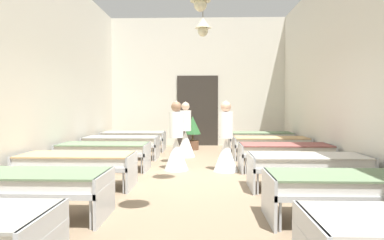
{
  "coord_description": "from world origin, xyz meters",
  "views": [
    {
      "loc": [
        0.21,
        -6.56,
        1.39
      ],
      "look_at": [
        0.0,
        -0.3,
        1.12
      ],
      "focal_mm": 32.69,
      "sensor_mm": 36.0,
      "label": 1
    }
  ],
  "objects_px": {
    "bed_left_row_5": "(134,136)",
    "nurse_near_aisle": "(185,137)",
    "bed_left_row_3": "(104,150)",
    "nurse_far_aisle": "(176,145)",
    "bed_right_row_5": "(260,137)",
    "bed_right_row_3": "(285,150)",
    "bed_left_row_2": "(77,162)",
    "potted_plant": "(193,129)",
    "bed_left_row_1": "(30,183)",
    "bed_right_row_4": "(271,142)",
    "bed_left_row_4": "(121,142)",
    "bed_right_row_1": "(348,185)",
    "bed_right_row_2": "(308,163)",
    "nurse_mid_aisle": "(226,146)"
  },
  "relations": [
    {
      "from": "nurse_far_aisle",
      "to": "bed_left_row_2",
      "type": "bearing_deg",
      "value": -65.55
    },
    {
      "from": "nurse_near_aisle",
      "to": "bed_left_row_5",
      "type": "bearing_deg",
      "value": 100.6
    },
    {
      "from": "bed_left_row_2",
      "to": "bed_left_row_1",
      "type": "bearing_deg",
      "value": -90.0
    },
    {
      "from": "bed_left_row_4",
      "to": "nurse_near_aisle",
      "type": "bearing_deg",
      "value": 13.2
    },
    {
      "from": "bed_left_row_3",
      "to": "potted_plant",
      "type": "xyz_separation_m",
      "value": [
        1.79,
        3.47,
        0.2
      ]
    },
    {
      "from": "bed_left_row_2",
      "to": "bed_left_row_5",
      "type": "bearing_deg",
      "value": 90.0
    },
    {
      "from": "bed_left_row_1",
      "to": "bed_right_row_4",
      "type": "relative_size",
      "value": 1.0
    },
    {
      "from": "bed_left_row_2",
      "to": "bed_left_row_3",
      "type": "bearing_deg",
      "value": 90.0
    },
    {
      "from": "bed_right_row_3",
      "to": "bed_left_row_4",
      "type": "height_order",
      "value": "same"
    },
    {
      "from": "potted_plant",
      "to": "bed_left_row_4",
      "type": "bearing_deg",
      "value": -133.63
    },
    {
      "from": "bed_left_row_5",
      "to": "nurse_near_aisle",
      "type": "distance_m",
      "value": 2.04
    },
    {
      "from": "bed_left_row_3",
      "to": "bed_right_row_3",
      "type": "distance_m",
      "value": 3.84
    },
    {
      "from": "bed_right_row_5",
      "to": "nurse_near_aisle",
      "type": "xyz_separation_m",
      "value": [
        -2.2,
        -1.21,
        0.09
      ]
    },
    {
      "from": "bed_right_row_5",
      "to": "potted_plant",
      "type": "distance_m",
      "value": 2.08
    },
    {
      "from": "nurse_mid_aisle",
      "to": "bed_right_row_1",
      "type": "bearing_deg",
      "value": 25.8
    },
    {
      "from": "bed_right_row_5",
      "to": "potted_plant",
      "type": "height_order",
      "value": "potted_plant"
    },
    {
      "from": "bed_left_row_4",
      "to": "nurse_near_aisle",
      "type": "xyz_separation_m",
      "value": [
        1.64,
        0.39,
        0.09
      ]
    },
    {
      "from": "bed_right_row_1",
      "to": "bed_right_row_3",
      "type": "height_order",
      "value": "same"
    },
    {
      "from": "nurse_near_aisle",
      "to": "nurse_far_aisle",
      "type": "distance_m",
      "value": 1.92
    },
    {
      "from": "bed_left_row_1",
      "to": "nurse_near_aisle",
      "type": "relative_size",
      "value": 1.28
    },
    {
      "from": "bed_left_row_5",
      "to": "bed_right_row_3",
      "type": "bearing_deg",
      "value": -39.7
    },
    {
      "from": "bed_right_row_1",
      "to": "bed_left_row_2",
      "type": "relative_size",
      "value": 1.0
    },
    {
      "from": "bed_right_row_1",
      "to": "bed_right_row_2",
      "type": "bearing_deg",
      "value": 90.0
    },
    {
      "from": "bed_left_row_3",
      "to": "bed_left_row_1",
      "type": "bearing_deg",
      "value": -90.0
    },
    {
      "from": "bed_left_row_1",
      "to": "nurse_far_aisle",
      "type": "distance_m",
      "value": 3.6
    },
    {
      "from": "bed_left_row_2",
      "to": "nurse_far_aisle",
      "type": "relative_size",
      "value": 1.28
    },
    {
      "from": "nurse_far_aisle",
      "to": "bed_right_row_2",
      "type": "bearing_deg",
      "value": 31.62
    },
    {
      "from": "nurse_mid_aisle",
      "to": "nurse_far_aisle",
      "type": "height_order",
      "value": "same"
    },
    {
      "from": "nurse_mid_aisle",
      "to": "nurse_far_aisle",
      "type": "distance_m",
      "value": 1.05
    },
    {
      "from": "bed_right_row_4",
      "to": "nurse_far_aisle",
      "type": "relative_size",
      "value": 1.28
    },
    {
      "from": "bed_right_row_4",
      "to": "bed_right_row_5",
      "type": "distance_m",
      "value": 1.59
    },
    {
      "from": "bed_right_row_2",
      "to": "bed_right_row_4",
      "type": "bearing_deg",
      "value": 90.0
    },
    {
      "from": "bed_left_row_3",
      "to": "bed_left_row_5",
      "type": "height_order",
      "value": "same"
    },
    {
      "from": "bed_left_row_1",
      "to": "bed_right_row_4",
      "type": "xyz_separation_m",
      "value": [
        3.84,
        4.78,
        0.0
      ]
    },
    {
      "from": "bed_left_row_3",
      "to": "potted_plant",
      "type": "bearing_deg",
      "value": 62.74
    },
    {
      "from": "bed_left_row_2",
      "to": "potted_plant",
      "type": "height_order",
      "value": "potted_plant"
    },
    {
      "from": "bed_left_row_1",
      "to": "nurse_far_aisle",
      "type": "height_order",
      "value": "nurse_far_aisle"
    },
    {
      "from": "nurse_mid_aisle",
      "to": "bed_right_row_2",
      "type": "bearing_deg",
      "value": 42.92
    },
    {
      "from": "bed_right_row_2",
      "to": "bed_left_row_3",
      "type": "distance_m",
      "value": 4.16
    },
    {
      "from": "bed_left_row_2",
      "to": "nurse_near_aisle",
      "type": "xyz_separation_m",
      "value": [
        1.64,
        3.57,
        0.09
      ]
    },
    {
      "from": "bed_right_row_5",
      "to": "bed_right_row_1",
      "type": "bearing_deg",
      "value": -90.0
    },
    {
      "from": "potted_plant",
      "to": "bed_right_row_3",
      "type": "bearing_deg",
      "value": -59.38
    },
    {
      "from": "bed_right_row_3",
      "to": "bed_left_row_5",
      "type": "bearing_deg",
      "value": 140.3
    },
    {
      "from": "bed_right_row_3",
      "to": "bed_left_row_5",
      "type": "distance_m",
      "value": 4.99
    },
    {
      "from": "bed_right_row_2",
      "to": "bed_right_row_5",
      "type": "xyz_separation_m",
      "value": [
        0.0,
        4.78,
        0.0
      ]
    },
    {
      "from": "bed_right_row_2",
      "to": "bed_left_row_3",
      "type": "height_order",
      "value": "same"
    },
    {
      "from": "nurse_near_aisle",
      "to": "nurse_mid_aisle",
      "type": "distance_m",
      "value": 2.23
    },
    {
      "from": "bed_right_row_1",
      "to": "bed_left_row_4",
      "type": "distance_m",
      "value": 6.14
    },
    {
      "from": "bed_right_row_5",
      "to": "bed_right_row_3",
      "type": "bearing_deg",
      "value": -90.0
    },
    {
      "from": "bed_left_row_3",
      "to": "nurse_far_aisle",
      "type": "height_order",
      "value": "nurse_far_aisle"
    }
  ]
}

